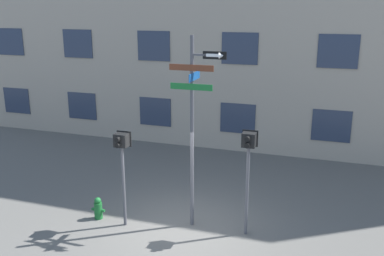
{
  "coord_description": "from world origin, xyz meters",
  "views": [
    {
      "loc": [
        3.35,
        -9.1,
        5.41
      ],
      "look_at": [
        0.19,
        0.38,
        2.6
      ],
      "focal_mm": 40.0,
      "sensor_mm": 36.0,
      "label": 1
    }
  ],
  "objects": [
    {
      "name": "ground_plane",
      "position": [
        0.0,
        0.0,
        0.0
      ],
      "size": [
        60.0,
        60.0,
        0.0
      ],
      "primitive_type": "plane",
      "color": "#595651"
    },
    {
      "name": "pedestrian_signal_left",
      "position": [
        -1.44,
        -0.19,
        1.94
      ],
      "size": [
        0.39,
        0.4,
        2.49
      ],
      "color": "#4C4C51",
      "rests_on": "ground_plane"
    },
    {
      "name": "fire_hydrant",
      "position": [
        -2.27,
        -0.1,
        0.29
      ],
      "size": [
        0.37,
        0.21,
        0.6
      ],
      "color": "#196028",
      "rests_on": "ground_plane"
    },
    {
      "name": "pedestrian_signal_right",
      "position": [
        1.6,
        0.34,
        2.06
      ],
      "size": [
        0.38,
        0.4,
        2.64
      ],
      "color": "#4C4C51",
      "rests_on": "ground_plane"
    },
    {
      "name": "street_sign_pole",
      "position": [
        0.25,
        0.37,
        2.85
      ],
      "size": [
        1.37,
        0.78,
        4.81
      ],
      "color": "#4C4C51",
      "rests_on": "ground_plane"
    }
  ]
}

